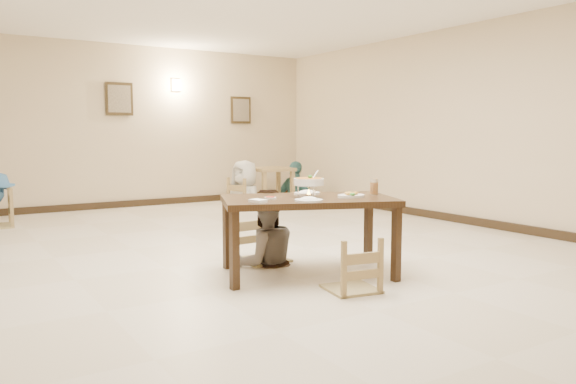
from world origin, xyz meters
TOP-DOWN VIEW (x-y plane):
  - floor at (0.00, 0.00)m, footprint 10.00×10.00m
  - wall_back at (0.00, 5.00)m, footprint 10.00×0.00m
  - wall_right at (4.00, 0.00)m, footprint 0.00×10.00m
  - baseboard_back at (0.00, 4.97)m, footprint 8.00×0.06m
  - baseboard_right at (3.97, 0.00)m, footprint 0.06×10.00m
  - picture_b at (0.10, 4.96)m, footprint 0.50×0.04m
  - picture_c at (2.60, 4.96)m, footprint 0.45×0.04m
  - wall_sconce at (1.20, 4.96)m, footprint 0.16×0.05m
  - main_table at (0.19, -1.01)m, footprint 1.85×1.45m
  - chair_far at (0.11, -0.26)m, footprint 0.47×0.47m
  - chair_near at (0.20, -1.66)m, footprint 0.43×0.43m
  - main_diner at (0.08, -0.36)m, footprint 0.85×0.71m
  - curry_warmer at (0.18, -1.03)m, footprint 0.32×0.29m
  - rice_plate_far at (0.33, -0.78)m, footprint 0.28×0.28m
  - rice_plate_near at (0.01, -1.28)m, footprint 0.26×0.26m
  - fried_plate at (0.55, -1.22)m, footprint 0.28×0.28m
  - chili_dish at (-0.19, -0.93)m, footprint 0.11×0.11m
  - napkin_cutlery at (-0.41, -1.09)m, footprint 0.16×0.23m
  - drink_glass at (0.88, -1.18)m, footprint 0.08×0.08m
  - bg_table_right at (2.65, 3.82)m, footprint 0.77×0.77m
  - bg_chair_rl at (2.04, 3.78)m, footprint 0.49×0.49m
  - bg_chair_rr at (3.26, 3.89)m, footprint 0.41×0.41m
  - bg_diner_c at (2.04, 3.78)m, footprint 0.70×0.94m
  - bg_diner_d at (3.26, 3.89)m, footprint 0.67×1.04m

SIDE VIEW (x-z plane):
  - floor at x=0.00m, z-range 0.00..0.00m
  - baseboard_back at x=0.00m, z-range 0.00..0.12m
  - baseboard_right at x=3.97m, z-range 0.00..0.12m
  - bg_chair_rr at x=3.26m, z-range 0.00..0.88m
  - chair_near at x=0.20m, z-range 0.00..0.91m
  - chair_far at x=0.11m, z-range 0.00..1.01m
  - bg_chair_rl at x=2.04m, z-range 0.00..1.05m
  - bg_table_right at x=2.65m, z-range 0.22..0.94m
  - main_table at x=0.19m, z-range 0.30..1.06m
  - chili_dish at x=-0.19m, z-range 0.76..0.78m
  - rice_plate_near at x=0.01m, z-range 0.74..0.80m
  - napkin_cutlery at x=-0.41m, z-range 0.76..0.79m
  - rice_plate_far at x=0.33m, z-range 0.74..0.81m
  - fried_plate at x=0.55m, z-range 0.75..0.81m
  - main_diner at x=0.08m, z-range 0.00..1.57m
  - bg_diner_d at x=3.26m, z-range 0.00..1.64m
  - drink_glass at x=0.88m, z-range 0.76..0.92m
  - bg_diner_c at x=2.04m, z-range 0.00..1.75m
  - curry_warmer at x=0.18m, z-range 0.78..1.04m
  - wall_back at x=0.00m, z-range -3.50..6.50m
  - wall_right at x=4.00m, z-range -3.50..6.50m
  - picture_c at x=2.60m, z-range 1.57..2.12m
  - picture_b at x=0.10m, z-range 1.70..2.30m
  - wall_sconce at x=1.20m, z-range 2.19..2.41m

